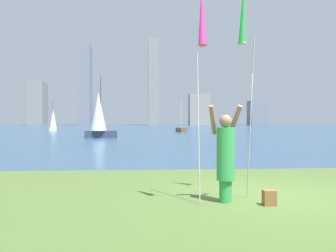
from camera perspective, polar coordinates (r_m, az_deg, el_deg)
The scene contains 13 objects.
ground at distance 58.90m, azimuth -1.29°, elevation -0.67°, with size 120.00×138.00×0.12m.
person at distance 7.53m, azimuth 8.56°, elevation -4.19°, with size 0.70×0.51×1.90m.
kite_flag_left at distance 7.31m, azimuth 5.08°, elevation 15.26°, with size 0.16×0.77×4.10m.
kite_flag_right at distance 8.53m, azimuth 11.19°, elevation 16.05°, with size 0.16×1.00×4.66m.
bag at distance 7.52m, azimuth 14.86°, elevation -10.29°, with size 0.23×0.19×0.29m.
sailboat_2 at distance 55.66m, azimuth -16.75°, elevation 0.74°, with size 1.25×1.94×4.25m.
sailboat_5 at distance 49.56m, azimuth 1.96°, elevation -0.54°, with size 1.28×2.30×4.09m.
sailboat_6 at distance 34.29m, azimuth -10.27°, elevation 1.60°, with size 2.89×1.56×5.40m.
skyline_tower_0 at distance 118.64m, azimuth -18.83°, elevation 3.16°, with size 4.31×7.02×12.57m.
skyline_tower_1 at distance 117.16m, azimuth -12.17°, elevation 5.92°, with size 3.24×7.24×23.59m.
skyline_tower_2 at distance 114.69m, azimuth -2.18°, elevation 6.49°, with size 3.18×5.63×25.34m.
skyline_tower_3 at distance 112.83m, azimuth 4.64°, elevation 2.44°, with size 5.88×4.42×9.07m.
skyline_tower_4 at distance 117.03m, azimuth 13.14°, elevation 1.91°, with size 4.85×5.47×7.24m.
Camera 1 is at (-2.73, -7.86, 1.61)m, focal length 40.91 mm.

